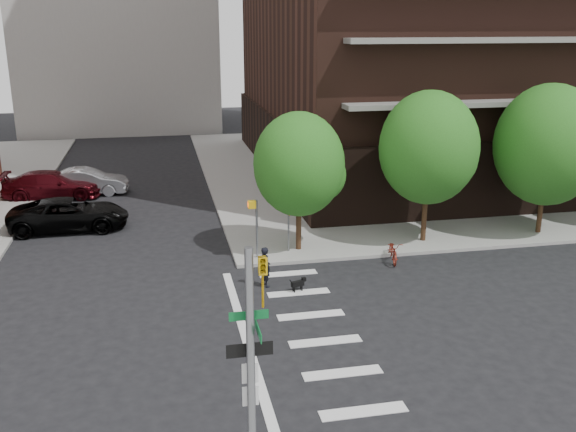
{
  "coord_description": "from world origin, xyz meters",
  "views": [
    {
      "loc": [
        -1.98,
        -18.17,
        10.0
      ],
      "look_at": [
        3.0,
        6.0,
        2.5
      ],
      "focal_mm": 40.0,
      "sensor_mm": 36.0,
      "label": 1
    }
  ],
  "objects_px": {
    "parked_car_maroon": "(52,185)",
    "dog_walker": "(266,267)",
    "traffic_signal": "(253,415)",
    "parked_car_silver": "(87,182)",
    "parked_car_black": "(69,214)",
    "scooter": "(393,251)"
  },
  "relations": [
    {
      "from": "scooter",
      "to": "dog_walker",
      "type": "distance_m",
      "value": 6.1
    },
    {
      "from": "parked_car_black",
      "to": "parked_car_silver",
      "type": "bearing_deg",
      "value": -1.93
    },
    {
      "from": "parked_car_maroon",
      "to": "parked_car_silver",
      "type": "height_order",
      "value": "parked_car_maroon"
    },
    {
      "from": "parked_car_silver",
      "to": "scooter",
      "type": "xyz_separation_m",
      "value": [
        14.03,
        -14.44,
        -0.31
      ]
    },
    {
      "from": "traffic_signal",
      "to": "scooter",
      "type": "distance_m",
      "value": 16.39
    },
    {
      "from": "traffic_signal",
      "to": "scooter",
      "type": "relative_size",
      "value": 3.31
    },
    {
      "from": "parked_car_maroon",
      "to": "dog_walker",
      "type": "relative_size",
      "value": 3.45
    },
    {
      "from": "traffic_signal",
      "to": "parked_car_maroon",
      "type": "relative_size",
      "value": 1.07
    },
    {
      "from": "traffic_signal",
      "to": "parked_car_maroon",
      "type": "xyz_separation_m",
      "value": [
        -7.73,
        27.9,
        -1.89
      ]
    },
    {
      "from": "traffic_signal",
      "to": "parked_car_black",
      "type": "relative_size",
      "value": 1.04
    },
    {
      "from": "parked_car_silver",
      "to": "dog_walker",
      "type": "height_order",
      "value": "dog_walker"
    },
    {
      "from": "parked_car_silver",
      "to": "dog_walker",
      "type": "xyz_separation_m",
      "value": [
        8.15,
        -16.01,
        0.03
      ]
    },
    {
      "from": "parked_car_black",
      "to": "parked_car_silver",
      "type": "distance_m",
      "value": 6.98
    },
    {
      "from": "parked_car_silver",
      "to": "dog_walker",
      "type": "relative_size",
      "value": 2.94
    },
    {
      "from": "parked_car_black",
      "to": "dog_walker",
      "type": "xyz_separation_m",
      "value": [
        8.39,
        -9.04,
        0.01
      ]
    },
    {
      "from": "scooter",
      "to": "dog_walker",
      "type": "relative_size",
      "value": 1.12
    },
    {
      "from": "scooter",
      "to": "parked_car_black",
      "type": "bearing_deg",
      "value": 164.61
    },
    {
      "from": "traffic_signal",
      "to": "parked_car_black",
      "type": "bearing_deg",
      "value": 105.71
    },
    {
      "from": "parked_car_black",
      "to": "parked_car_silver",
      "type": "relative_size",
      "value": 1.21
    },
    {
      "from": "parked_car_silver",
      "to": "dog_walker",
      "type": "bearing_deg",
      "value": -147.86
    },
    {
      "from": "traffic_signal",
      "to": "parked_car_silver",
      "type": "bearing_deg",
      "value": 101.53
    },
    {
      "from": "parked_car_maroon",
      "to": "dog_walker",
      "type": "bearing_deg",
      "value": -144.3
    }
  ]
}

